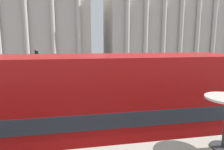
# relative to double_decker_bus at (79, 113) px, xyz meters

# --- Properties ---
(double_decker_bus) EXTENTS (10.81, 2.69, 4.19)m
(double_decker_bus) POSITION_rel_double_decker_bus_xyz_m (0.00, 0.00, 0.00)
(double_decker_bus) COLOR black
(double_decker_bus) RESTS_ON ground_plane
(plaza_building_left) EXTENTS (25.62, 14.48, 23.15)m
(plaza_building_left) POSITION_rel_double_decker_bus_xyz_m (-9.07, 42.36, 9.24)
(plaza_building_left) COLOR #BCB2A8
(plaza_building_left) RESTS_ON ground_plane
(plaza_building_right) EXTENTS (30.41, 14.44, 18.19)m
(plaza_building_right) POSITION_rel_double_decker_bus_xyz_m (22.64, 41.02, 6.76)
(plaza_building_right) COLOR #BCB2A8
(plaza_building_right) RESTS_ON ground_plane
(traffic_light_near) EXTENTS (0.42, 0.24, 3.78)m
(traffic_light_near) POSITION_rel_double_decker_bus_xyz_m (5.53, 6.34, 0.14)
(traffic_light_near) COLOR black
(traffic_light_near) RESTS_ON ground_plane
(traffic_light_mid) EXTENTS (0.42, 0.24, 3.89)m
(traffic_light_mid) POSITION_rel_double_decker_bus_xyz_m (-3.77, 14.29, 0.20)
(traffic_light_mid) COLOR black
(traffic_light_mid) RESTS_ON ground_plane
(car_silver) EXTENTS (4.20, 1.93, 1.35)m
(car_silver) POSITION_rel_double_decker_bus_xyz_m (-1.63, 10.43, -1.63)
(car_silver) COLOR black
(car_silver) RESTS_ON ground_plane
(car_navy) EXTENTS (4.20, 1.93, 1.35)m
(car_navy) POSITION_rel_double_decker_bus_xyz_m (2.12, 12.69, -1.63)
(car_navy) COLOR black
(car_navy) RESTS_ON ground_plane
(pedestrian_white) EXTENTS (0.32, 0.32, 1.61)m
(pedestrian_white) POSITION_rel_double_decker_bus_xyz_m (4.90, 25.24, -1.41)
(pedestrian_white) COLOR #282B33
(pedestrian_white) RESTS_ON ground_plane
(pedestrian_black) EXTENTS (0.32, 0.32, 1.74)m
(pedestrian_black) POSITION_rel_double_decker_bus_xyz_m (-0.04, 18.36, -1.33)
(pedestrian_black) COLOR #282B33
(pedestrian_black) RESTS_ON ground_plane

